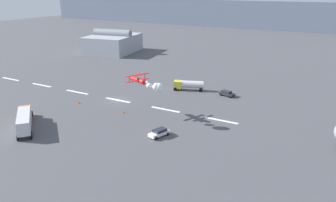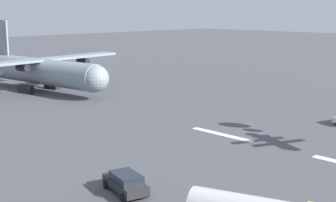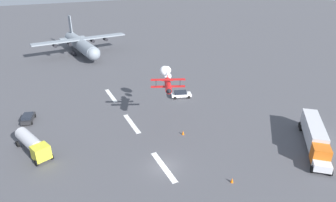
# 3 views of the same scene
# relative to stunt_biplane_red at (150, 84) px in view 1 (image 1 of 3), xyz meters

# --- Properties ---
(ground_plane) EXTENTS (440.00, 440.00, 0.00)m
(ground_plane) POSITION_rel_stunt_biplane_red_xyz_m (-15.03, 7.58, -8.42)
(ground_plane) COLOR #4C4C51
(ground_plane) RESTS_ON ground
(runway_stripe_0) EXTENTS (8.00, 0.90, 0.01)m
(runway_stripe_0) POSITION_rel_stunt_biplane_red_xyz_m (-59.06, 7.58, -8.42)
(runway_stripe_0) COLOR white
(runway_stripe_0) RESTS_ON ground
(runway_stripe_1) EXTENTS (8.00, 0.90, 0.01)m
(runway_stripe_1) POSITION_rel_stunt_biplane_red_xyz_m (-44.38, 7.58, -8.42)
(runway_stripe_1) COLOR white
(runway_stripe_1) RESTS_ON ground
(runway_stripe_2) EXTENTS (8.00, 0.90, 0.01)m
(runway_stripe_2) POSITION_rel_stunt_biplane_red_xyz_m (-29.71, 7.58, -8.42)
(runway_stripe_2) COLOR white
(runway_stripe_2) RESTS_ON ground
(runway_stripe_3) EXTENTS (8.00, 0.90, 0.01)m
(runway_stripe_3) POSITION_rel_stunt_biplane_red_xyz_m (-15.03, 7.58, -8.42)
(runway_stripe_3) COLOR white
(runway_stripe_3) RESTS_ON ground
(runway_stripe_4) EXTENTS (8.00, 0.90, 0.01)m
(runway_stripe_4) POSITION_rel_stunt_biplane_red_xyz_m (-0.36, 7.58, -8.42)
(runway_stripe_4) COLOR white
(runway_stripe_4) RESTS_ON ground
(runway_stripe_5) EXTENTS (8.00, 0.90, 0.01)m
(runway_stripe_5) POSITION_rel_stunt_biplane_red_xyz_m (14.32, 7.58, -8.42)
(runway_stripe_5) COLOR white
(runway_stripe_5) RESTS_ON ground
(mountain_ridge_distant) EXTENTS (396.00, 16.00, 19.22)m
(mountain_ridge_distant) POSITION_rel_stunt_biplane_red_xyz_m (-15.03, 186.37, 1.18)
(mountain_ridge_distant) COLOR slate
(mountain_ridge_distant) RESTS_ON ground
(stunt_biplane_red) EXTENTS (11.69, 6.92, 2.31)m
(stunt_biplane_red) POSITION_rel_stunt_biplane_red_xyz_m (0.00, 0.00, 0.00)
(stunt_biplane_red) COLOR red
(semi_truck_orange) EXTENTS (13.04, 11.75, 3.70)m
(semi_truck_orange) POSITION_rel_stunt_biplane_red_xyz_m (-20.77, -17.31, -6.29)
(semi_truck_orange) COLOR silver
(semi_truck_orange) RESTS_ON ground
(fuel_tanker_truck) EXTENTS (8.94, 5.41, 2.90)m
(fuel_tanker_truck) POSITION_rel_stunt_biplane_red_xyz_m (-2.65, 25.01, -6.69)
(fuel_tanker_truck) COLOR yellow
(fuel_tanker_truck) RESTS_ON ground
(followme_car_yellow) EXTENTS (3.07, 4.86, 1.52)m
(followme_car_yellow) POSITION_rel_stunt_biplane_red_xyz_m (6.43, -6.68, -7.61)
(followme_car_yellow) COLOR white
(followme_car_yellow) RESTS_ON ground
(airport_staff_sedan) EXTENTS (4.65, 2.88, 1.52)m
(airport_staff_sedan) POSITION_rel_stunt_biplane_red_xyz_m (9.10, 25.39, -7.61)
(airport_staff_sedan) COLOR #262628
(airport_staff_sedan) RESTS_ON ground
(hangar_building) EXTENTS (22.91, 27.44, 10.39)m
(hangar_building) POSITION_rel_stunt_biplane_red_xyz_m (-59.49, 62.16, -4.29)
(hangar_building) COLOR #9EA3AD
(hangar_building) RESTS_ON ground
(traffic_cone_near) EXTENTS (0.44, 0.44, 0.75)m
(traffic_cone_near) POSITION_rel_stunt_biplane_red_xyz_m (-22.31, 0.38, -8.05)
(traffic_cone_near) COLOR orange
(traffic_cone_near) RESTS_ON ground
(traffic_cone_far) EXTENTS (0.44, 0.44, 0.75)m
(traffic_cone_far) POSITION_rel_stunt_biplane_red_xyz_m (-8.08, 0.55, -8.05)
(traffic_cone_far) COLOR orange
(traffic_cone_far) RESTS_ON ground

